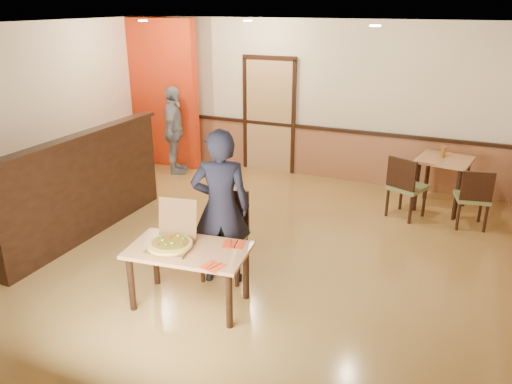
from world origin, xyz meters
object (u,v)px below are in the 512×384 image
Objects in this scene: diner_chair at (226,231)px; side_chair_right at (473,196)px; main_table at (189,258)px; passerby at (174,131)px; condiment at (443,152)px; side_table at (443,170)px; side_chair_left at (405,185)px; diner at (221,208)px; pizza_box at (172,241)px.

diner_chair is 3.66m from side_chair_right.
main_table is 4.52m from passerby.
condiment is at bearing -111.08° from passerby.
side_chair_right is at bearing -118.80° from passerby.
side_table is (-0.46, 0.62, 0.15)m from side_chair_right.
side_chair_left is (1.76, 3.28, -0.04)m from main_table.
diner_chair reaches higher than side_chair_right.
side_table is 4.76m from passerby.
diner is at bearing -123.34° from side_table.
condiment reaches higher than main_table.
diner_chair is at bearing 62.39° from pizza_box.
diner is at bearing -122.33° from condiment.
condiment is (2.38, 3.99, 0.18)m from pizza_box.
diner_chair is 1.76× the size of pizza_box.
side_table is 0.28m from condiment.
diner reaches higher than side_chair_right.
diner_chair is 0.61× the size of passerby.
side_chair_right is at bearing -53.61° from condiment.
diner_chair is 3.82m from side_table.
pizza_box is at bearing 82.41° from side_chair_left.
passerby is at bearing 110.95° from pizza_box.
side_chair_left reaches higher than main_table.
passerby is at bearing -177.48° from condiment.
diner_chair is 0.84m from pizza_box.
diner reaches higher than main_table.
diner is (-1.69, -2.67, 0.38)m from side_chair_left.
side_chair_right is 3.77m from diner.
pizza_box reaches higher than condiment.
pizza_box reaches higher than main_table.
condiment is (2.12, 3.35, -0.01)m from diner.
condiment is (-0.50, 0.68, 0.41)m from side_chair_right.
side_chair_right is 5.34× the size of condiment.
main_table is 0.80× the size of passerby.
main_table is 4.49m from side_table.
main_table is at bearing -169.80° from passerby.
side_chair_left is 0.58× the size of passerby.
pizza_box is at bearing -178.85° from main_table.
side_chair_right is 0.94m from condiment.
side_chair_right is at bearing 38.15° from pizza_box.
diner reaches higher than passerby.
side_chair_left is 0.89m from condiment.
pizza_box is at bearing -121.72° from side_table.
passerby is 4.44m from pizza_box.
passerby is 4.72m from condiment.
side_table is 0.48× the size of diner.
diner is at bearing 80.66° from side_chair_left.
side_chair_left reaches higher than side_chair_right.
condiment is at bearing -99.78° from side_chair_left.
diner is at bearing -91.33° from diner_chair.
condiment is (0.44, 0.68, 0.38)m from side_chair_left.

